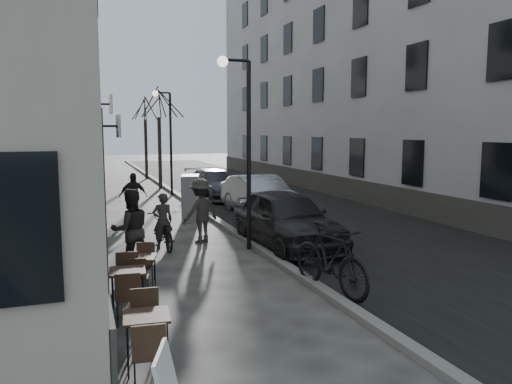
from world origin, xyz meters
TOP-DOWN VIEW (x-y plane):
  - ground at (0.00, 0.00)m, footprint 120.00×120.00m
  - road at (3.85, 16.00)m, footprint 7.30×60.00m
  - kerb at (0.20, 16.00)m, footprint 0.25×60.00m
  - building_left at (-6.00, 16.50)m, footprint 4.00×35.00m
  - building_right at (9.50, 16.50)m, footprint 4.00×35.00m
  - streetlamp_near at (-0.17, 6.00)m, footprint 0.90×0.28m
  - streetlamp_far at (-0.17, 18.00)m, footprint 0.90×0.28m
  - tree_near at (-0.10, 21.00)m, footprint 2.40×2.40m
  - tree_far at (-0.10, 27.00)m, footprint 2.40×2.40m
  - bistro_set_a at (-3.48, -0.00)m, footprint 0.66×1.52m
  - bistro_set_b at (-3.53, 2.26)m, footprint 0.67×1.55m
  - bistro_set_c at (-3.16, 3.37)m, footprint 0.73×1.46m
  - utility_cabinet at (-0.59, 10.77)m, footprint 0.85×1.20m
  - bicycle at (-2.19, 6.85)m, footprint 0.78×1.83m
  - cyclist_rider at (-2.19, 6.85)m, footprint 0.59×0.41m
  - pedestrian_near at (-3.20, 5.02)m, footprint 1.00×0.83m
  - pedestrian_mid at (-1.03, 7.25)m, footprint 1.36×1.12m
  - pedestrian_far at (-2.48, 11.80)m, footprint 0.99×0.42m
  - car_near at (1.08, 5.96)m, footprint 2.03×4.69m
  - car_mid at (2.14, 11.05)m, footprint 1.92×4.65m
  - car_far at (1.73, 16.13)m, footprint 2.33×4.79m
  - moped at (0.35, 2.00)m, footprint 1.04×2.37m

SIDE VIEW (x-z plane):
  - ground at x=0.00m, z-range 0.00..0.00m
  - road at x=3.85m, z-range 0.00..0.00m
  - kerb at x=0.20m, z-range 0.00..0.12m
  - bistro_set_c at x=-3.16m, z-range 0.01..0.84m
  - bistro_set_a at x=-3.48m, z-range 0.01..0.90m
  - bistro_set_b at x=-3.53m, z-range 0.01..0.91m
  - bicycle at x=-2.19m, z-range 0.00..0.93m
  - car_far at x=1.73m, z-range 0.00..1.34m
  - moped at x=0.35m, z-range 0.00..1.38m
  - car_mid at x=2.14m, z-range 0.00..1.50m
  - cyclist_rider at x=-2.19m, z-range 0.00..1.53m
  - car_near at x=1.08m, z-range 0.00..1.58m
  - utility_cabinet at x=-0.59m, z-range 0.00..1.63m
  - pedestrian_far at x=-2.48m, z-range 0.00..1.68m
  - pedestrian_mid at x=-1.03m, z-range 0.00..1.83m
  - pedestrian_near at x=-3.20m, z-range 0.00..1.88m
  - streetlamp_near at x=-0.17m, z-range 0.62..5.71m
  - streetlamp_far at x=-0.17m, z-range 0.62..5.71m
  - tree_near at x=-0.10m, z-range 1.81..7.51m
  - tree_far at x=-0.10m, z-range 1.81..7.51m
  - building_left at x=-6.00m, z-range 0.00..16.00m
  - building_right at x=9.50m, z-range 0.00..16.00m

